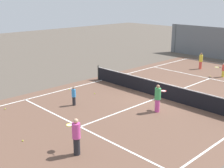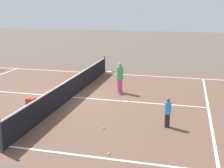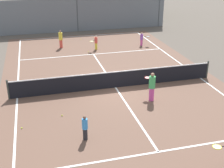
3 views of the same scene
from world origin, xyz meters
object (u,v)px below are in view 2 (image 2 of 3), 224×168
(player_1, at_px, (168,112))
(player_5, at_px, (120,77))
(tennis_ball_0, at_px, (109,154))
(ball_crate, at_px, (31,102))
(tennis_ball_3, at_px, (104,128))

(player_1, relative_size, player_5, 0.72)
(player_1, relative_size, tennis_ball_0, 17.07)
(ball_crate, bearing_deg, player_1, -99.27)
(player_1, distance_m, player_5, 4.86)
(player_1, xyz_separation_m, player_5, (4.02, 2.72, 0.23))
(player_5, relative_size, ball_crate, 3.68)
(player_5, relative_size, tennis_ball_3, 23.74)
(ball_crate, height_order, tennis_ball_0, ball_crate)
(player_1, distance_m, tennis_ball_3, 2.41)
(ball_crate, bearing_deg, tennis_ball_3, -114.00)
(ball_crate, height_order, tennis_ball_3, ball_crate)
(player_1, distance_m, ball_crate, 6.23)
(player_1, bearing_deg, tennis_ball_3, 108.37)
(player_5, relative_size, tennis_ball_0, 23.74)
(ball_crate, distance_m, tennis_ball_3, 4.28)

